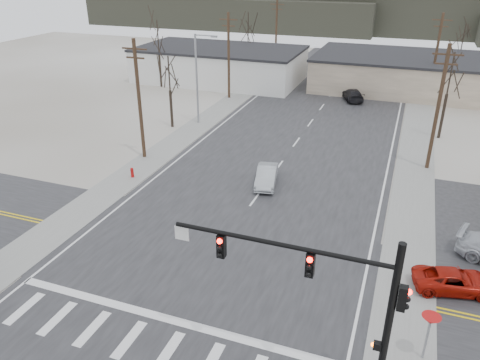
# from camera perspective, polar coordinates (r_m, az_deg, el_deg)

# --- Properties ---
(ground) EXTENTS (140.00, 140.00, 0.00)m
(ground) POSITION_cam_1_polar(r_m,az_deg,el_deg) (27.27, -3.55, -9.71)
(ground) COLOR silver
(ground) RESTS_ON ground
(main_road) EXTENTS (18.00, 110.00, 0.05)m
(main_road) POSITION_cam_1_polar(r_m,az_deg,el_deg) (39.69, 5.12, 2.18)
(main_road) COLOR black
(main_road) RESTS_ON ground
(cross_road) EXTENTS (90.00, 10.00, 0.04)m
(cross_road) POSITION_cam_1_polar(r_m,az_deg,el_deg) (27.25, -3.55, -9.67)
(cross_road) COLOR black
(cross_road) RESTS_ON ground
(sidewalk_left) EXTENTS (3.00, 90.00, 0.06)m
(sidewalk_left) POSITION_cam_1_polar(r_m,az_deg,el_deg) (47.55, -5.66, 6.20)
(sidewalk_left) COLOR gray
(sidewalk_left) RESTS_ON ground
(sidewalk_right) EXTENTS (3.00, 90.00, 0.06)m
(sidewalk_right) POSITION_cam_1_polar(r_m,az_deg,el_deg) (43.22, 20.64, 2.59)
(sidewalk_right) COLOR gray
(sidewalk_right) RESTS_ON ground
(traffic_signal_mast) EXTENTS (8.95, 0.43, 7.20)m
(traffic_signal_mast) POSITION_cam_1_polar(r_m,az_deg,el_deg) (17.93, 11.85, -13.17)
(traffic_signal_mast) COLOR black
(traffic_signal_mast) RESTS_ON ground
(fire_hydrant) EXTENTS (0.24, 0.24, 0.87)m
(fire_hydrant) POSITION_cam_1_polar(r_m,az_deg,el_deg) (37.55, -13.01, 0.90)
(fire_hydrant) COLOR #A50C0C
(fire_hydrant) RESTS_ON ground
(yield_sign) EXTENTS (0.80, 0.80, 2.35)m
(yield_sign) POSITION_cam_1_polar(r_m,az_deg,el_deg) (21.73, 22.20, -15.70)
(yield_sign) COLOR gray
(yield_sign) RESTS_ON ground
(building_left_far) EXTENTS (22.30, 12.30, 4.50)m
(building_left_far) POSITION_cam_1_polar(r_m,az_deg,el_deg) (66.70, -2.47, 13.94)
(building_left_far) COLOR silver
(building_left_far) RESTS_ON ground
(building_right_far) EXTENTS (26.30, 14.30, 4.30)m
(building_right_far) POSITION_cam_1_polar(r_m,az_deg,el_deg) (65.67, 20.97, 12.04)
(building_right_far) COLOR beige
(building_right_far) RESTS_ON ground
(upole_left_b) EXTENTS (2.20, 0.30, 10.00)m
(upole_left_b) POSITION_cam_1_polar(r_m,az_deg,el_deg) (39.77, -12.20, 9.71)
(upole_left_b) COLOR #3F271D
(upole_left_b) RESTS_ON ground
(upole_left_c) EXTENTS (2.20, 0.30, 10.00)m
(upole_left_c) POSITION_cam_1_polar(r_m,az_deg,el_deg) (57.19, -1.39, 15.02)
(upole_left_c) COLOR #3F271D
(upole_left_c) RESTS_ON ground
(upole_left_d) EXTENTS (2.20, 0.30, 10.00)m
(upole_left_d) POSITION_cam_1_polar(r_m,az_deg,el_deg) (75.90, 4.44, 17.59)
(upole_left_d) COLOR #3F271D
(upole_left_d) RESTS_ON ground
(upole_right_a) EXTENTS (2.20, 0.30, 10.00)m
(upole_right_a) POSITION_cam_1_polar(r_m,az_deg,el_deg) (39.72, 23.01, 8.23)
(upole_right_a) COLOR #3F271D
(upole_right_a) RESTS_ON ground
(upole_right_b) EXTENTS (2.20, 0.30, 10.00)m
(upole_right_b) POSITION_cam_1_polar(r_m,az_deg,el_deg) (61.19, 22.78, 13.82)
(upole_right_b) COLOR #3F271D
(upole_right_b) RESTS_ON ground
(streetlight_main) EXTENTS (2.40, 0.25, 9.00)m
(streetlight_main) POSITION_cam_1_polar(r_m,az_deg,el_deg) (47.96, -5.10, 12.69)
(streetlight_main) COLOR gray
(streetlight_main) RESTS_ON ground
(tree_left_near) EXTENTS (3.30, 3.30, 7.35)m
(tree_left_near) POSITION_cam_1_polar(r_m,az_deg,el_deg) (47.18, -8.63, 12.46)
(tree_left_near) COLOR #2C241B
(tree_left_near) RESTS_ON ground
(tree_right_mid) EXTENTS (3.74, 3.74, 8.33)m
(tree_right_mid) POSITION_cam_1_polar(r_m,az_deg,el_deg) (47.38, 24.27, 11.47)
(tree_right_mid) COLOR #2C241B
(tree_right_mid) RESTS_ON ground
(tree_left_far) EXTENTS (3.96, 3.96, 8.82)m
(tree_left_far) POSITION_cam_1_polar(r_m,az_deg,el_deg) (70.84, 1.00, 17.95)
(tree_left_far) COLOR #2C241B
(tree_left_far) RESTS_ON ground
(tree_right_far) EXTENTS (3.52, 3.52, 7.84)m
(tree_right_far) POSITION_cam_1_polar(r_m,az_deg,el_deg) (73.18, 25.55, 15.27)
(tree_right_far) COLOR #2C241B
(tree_right_far) RESTS_ON ground
(tree_left_mid) EXTENTS (3.96, 3.96, 8.82)m
(tree_left_mid) POSITION_cam_1_polar(r_m,az_deg,el_deg) (63.32, -9.97, 16.67)
(tree_left_mid) COLOR #2C241B
(tree_left_mid) RESTS_ON ground
(hill_left) EXTENTS (70.00, 18.00, 7.00)m
(hill_left) POSITION_cam_1_polar(r_m,az_deg,el_deg) (121.27, -1.29, 19.83)
(hill_left) COLOR #333026
(hill_left) RESTS_ON ground
(hill_center) EXTENTS (80.00, 18.00, 9.00)m
(hill_center) POSITION_cam_1_polar(r_m,az_deg,el_deg) (116.92, 24.28, 18.01)
(hill_center) COLOR #333026
(hill_center) RESTS_ON ground
(sedan_crossing) EXTENTS (2.22, 4.32, 1.36)m
(sedan_crossing) POSITION_cam_1_polar(r_m,az_deg,el_deg) (35.43, 3.26, 0.50)
(sedan_crossing) COLOR #9CA2A6
(sedan_crossing) RESTS_ON main_road
(car_far_a) EXTENTS (3.53, 5.02, 1.35)m
(car_far_a) POSITION_cam_1_polar(r_m,az_deg,el_deg) (58.70, 13.54, 10.10)
(car_far_a) COLOR black
(car_far_a) RESTS_ON main_road
(car_far_b) EXTENTS (1.60, 3.72, 1.25)m
(car_far_b) POSITION_cam_1_polar(r_m,az_deg,el_deg) (82.72, 14.29, 14.37)
(car_far_b) COLOR black
(car_far_b) RESTS_ON main_road
(car_parked_red) EXTENTS (4.46, 2.79, 1.15)m
(car_parked_red) POSITION_cam_1_polar(r_m,az_deg,el_deg) (27.06, 24.65, -11.11)
(car_parked_red) COLOR #9D1208
(car_parked_red) RESTS_ON parking_lot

